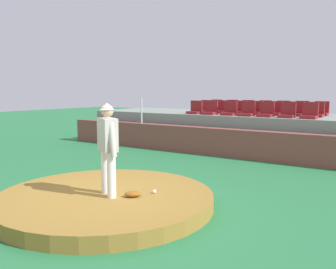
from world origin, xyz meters
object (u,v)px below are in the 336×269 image
stadium_chair_2 (229,111)px  baseball (154,192)px  stadium_chair_4 (266,112)px  stadium_chair_12 (296,112)px  stadium_chair_5 (287,113)px  stadium_chair_19 (301,110)px  stadium_chair_3 (247,112)px  stadium_chair_8 (221,109)px  stadium_chair_14 (216,108)px  stadium_chair_18 (283,110)px  fielding_glove (133,194)px  stadium_chair_15 (231,108)px  pitcher (108,142)px  stadium_chair_1 (210,110)px  stadium_chair_0 (195,110)px  stadium_chair_16 (247,109)px  stadium_chair_10 (256,110)px  stadium_chair_11 (275,111)px  stadium_chair_20 (321,111)px  stadium_chair_9 (239,110)px  stadium_chair_13 (316,112)px  stadium_chair_6 (309,114)px  stadium_chair_7 (206,109)px

stadium_chair_2 → baseball: bearing=102.5°
stadium_chair_4 → stadium_chair_12: size_ratio=1.00×
stadium_chair_5 → stadium_chair_19: bearing=-90.0°
stadium_chair_3 → stadium_chair_8: size_ratio=1.00×
stadium_chair_14 → stadium_chair_18: bearing=179.4°
fielding_glove → stadium_chair_4: (0.08, 6.95, 1.15)m
stadium_chair_14 → stadium_chair_12: bearing=165.7°
stadium_chair_15 → stadium_chair_12: bearing=162.4°
stadium_chair_15 → pitcher: bearing=99.9°
fielding_glove → stadium_chair_1: bearing=-116.0°
stadium_chair_5 → stadium_chair_8: 2.95m
stadium_chair_0 → stadium_chair_15: 1.92m
stadium_chair_8 → stadium_chair_16: bearing=-130.2°
fielding_glove → stadium_chair_10: 7.97m
baseball → stadium_chair_19: (0.59, 8.38, 1.16)m
stadium_chair_8 → stadium_chair_18: same height
stadium_chair_11 → stadium_chair_8: bearing=-1.1°
pitcher → stadium_chair_8: size_ratio=3.42×
stadium_chair_20 → baseball: bearing=81.2°
stadium_chair_11 → stadium_chair_15: 2.29m
stadium_chair_3 → stadium_chair_15: same height
stadium_chair_3 → stadium_chair_12: same height
stadium_chair_2 → stadium_chair_12: (2.09, 0.90, 0.00)m
fielding_glove → stadium_chair_11: bearing=-132.9°
stadium_chair_8 → stadium_chair_20: bearing=-166.3°
stadium_chair_8 → stadium_chair_14: 1.13m
stadium_chair_9 → stadium_chair_13: 2.77m
stadium_chair_4 → stadium_chair_9: size_ratio=1.00×
stadium_chair_5 → stadium_chair_19: 1.82m
stadium_chair_20 → stadium_chair_13: bearing=90.5°
stadium_chair_16 → stadium_chair_18: 1.40m
baseball → stadium_chair_9: size_ratio=0.15×
stadium_chair_16 → stadium_chair_3: bearing=111.5°
stadium_chair_6 → stadium_chair_9: same height
stadium_chair_15 → stadium_chair_3: bearing=127.7°
stadium_chair_16 → stadium_chair_8: bearing=49.8°
stadium_chair_10 → stadium_chair_13: size_ratio=1.00×
pitcher → stadium_chair_3: 7.12m
stadium_chair_5 → stadium_chair_7: size_ratio=1.00×
stadium_chair_15 → fielding_glove: bearing=102.8°
stadium_chair_3 → stadium_chair_13: (2.08, 0.92, 0.00)m
fielding_glove → stadium_chair_12: 8.00m
stadium_chair_4 → stadium_chair_2: bearing=-1.4°
stadium_chair_6 → stadium_chair_13: same height
stadium_chair_3 → stadium_chair_12: 1.69m
stadium_chair_9 → stadium_chair_13: same height
stadium_chair_10 → stadium_chair_16: size_ratio=1.00×
stadium_chair_5 → stadium_chair_15: same height
stadium_chair_2 → stadium_chair_14: same height
pitcher → stadium_chair_11: (0.54, 8.00, 0.21)m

